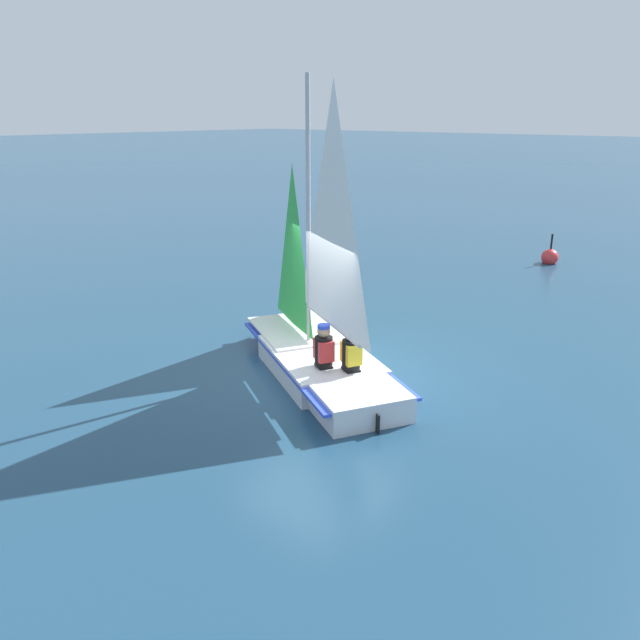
% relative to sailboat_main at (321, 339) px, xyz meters
% --- Properties ---
extents(ground_plane, '(260.00, 260.00, 0.00)m').
position_rel_sailboat_main_xyz_m(ground_plane, '(0.02, -0.01, -0.67)').
color(ground_plane, navy).
extents(sailboat_main, '(4.66, 3.51, 5.08)m').
position_rel_sailboat_main_xyz_m(sailboat_main, '(0.00, 0.00, 0.00)').
color(sailboat_main, silver).
rests_on(sailboat_main, ground_plane).
extents(sailor_helm, '(0.42, 0.41, 1.16)m').
position_rel_sailboat_main_xyz_m(sailor_helm, '(-0.46, 0.46, -0.04)').
color(sailor_helm, black).
rests_on(sailor_helm, ground_plane).
extents(sailor_crew, '(0.42, 0.41, 1.16)m').
position_rel_sailboat_main_xyz_m(sailor_crew, '(-0.89, 0.28, -0.05)').
color(sailor_crew, black).
rests_on(sailor_crew, ground_plane).
extents(buoy_marker, '(0.52, 0.52, 0.99)m').
position_rel_sailboat_main_xyz_m(buoy_marker, '(0.22, -11.31, -0.48)').
color(buoy_marker, red).
rests_on(buoy_marker, ground_plane).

